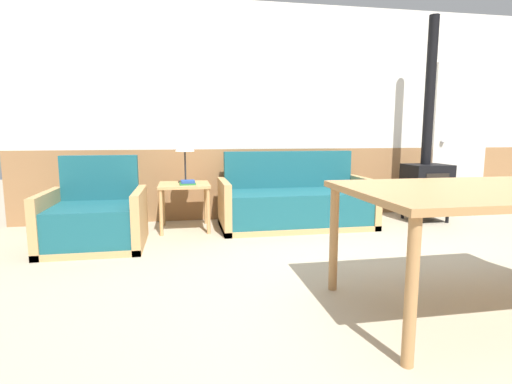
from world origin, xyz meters
name	(u,v)px	position (x,y,z in m)	size (l,w,h in m)	color
ground_plane	(407,290)	(0.00, 0.00, 0.00)	(16.00, 16.00, 0.00)	#B2A58C
wall_back	(301,114)	(0.00, 2.63, 1.35)	(7.20, 0.06, 2.70)	#996B42
couch	(295,204)	(-0.23, 2.04, 0.26)	(1.78, 0.81, 0.88)	tan
armchair	(95,221)	(-2.39, 1.56, 0.26)	(0.93, 0.83, 0.87)	tan
side_table	(184,191)	(-1.53, 2.11, 0.45)	(0.57, 0.57, 0.53)	tan
table_lamp	(185,146)	(-1.51, 2.21, 0.96)	(0.22, 0.22, 0.55)	#262628
book_stack	(188,183)	(-1.49, 2.01, 0.56)	(0.18, 0.16, 0.05)	#2D7F3D
dining_table	(490,199)	(0.28, -0.38, 0.70)	(1.71, 1.08, 0.77)	#B27F4C
wood_stove	(427,174)	(1.47, 2.04, 0.60)	(0.50, 0.44, 2.50)	black
entry_door	(459,139)	(2.30, 2.57, 1.03)	(0.82, 0.09, 2.05)	silver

